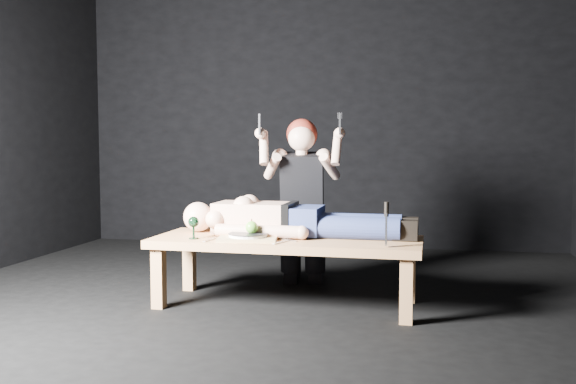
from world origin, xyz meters
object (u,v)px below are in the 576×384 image
Objects in this scene: lying_man at (299,216)px; serving_tray at (248,238)px; carving_knife at (386,225)px; goblet at (194,228)px; kneeling_woman at (303,200)px; table at (287,272)px.

lying_man is 0.41m from serving_tray.
lying_man is at bearing 149.41° from carving_knife.
kneeling_woman is at bearing 53.83° from goblet.
lying_man is 1.38× the size of kneeling_woman.
goblet reaches higher than serving_tray.
kneeling_woman is (-0.06, 0.50, 0.06)m from lying_man.
table is 0.99× the size of lying_man.
table is 4.70× the size of serving_tray.
kneeling_woman is 0.83m from serving_tray.
serving_tray is at bearing -111.57° from kneeling_woman.
serving_tray is at bearing -134.33° from lying_man.
serving_tray is at bearing -145.95° from table.
table is at bearing -95.39° from kneeling_woman.
lying_man is 4.74× the size of serving_tray.
lying_man is 12.09× the size of goblet.
carving_knife is (0.89, -0.11, 0.12)m from serving_tray.
table is at bearing 32.38° from serving_tray.
serving_tray is 0.90m from carving_knife.
goblet is at bearing -176.98° from serving_tray.
kneeling_woman is 0.99m from goblet.
table is 1.36× the size of kneeling_woman.
goblet is (-0.64, -0.29, -0.06)m from lying_man.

